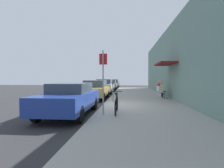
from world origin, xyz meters
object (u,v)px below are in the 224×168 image
bicycle_0 (116,105)px  street_sign (103,77)px  parked_car_2 (104,86)px  parked_car_3 (110,85)px  parked_car_0 (70,98)px  parking_meter (113,89)px  parked_car_1 (95,89)px  cafe_chair_0 (162,92)px  cafe_chair_1 (159,91)px  seated_patron_0 (163,89)px  parked_car_4 (114,83)px  seated_patron_1 (160,88)px

bicycle_0 → street_sign: bearing=-154.4°
parked_car_2 → parked_car_3: bearing=90.0°
parked_car_0 → parking_meter: bearing=67.3°
parked_car_1 → cafe_chair_0: 4.95m
cafe_chair_1 → cafe_chair_0: bearing=-90.2°
street_sign → seated_patron_0: size_ratio=2.02×
parked_car_3 → seated_patron_0: bearing=-67.0°
parked_car_3 → street_sign: bearing=-85.2°
street_sign → seated_patron_0: street_sign is taller
parked_car_4 → cafe_chair_0: 18.65m
bicycle_0 → seated_patron_1: (2.98, 6.75, 0.34)m
bicycle_0 → parked_car_0: bearing=176.8°
seated_patron_1 → bicycle_0: bearing=-113.8°
parked_car_1 → cafe_chair_0: parked_car_1 is taller
bicycle_0 → seated_patron_0: bearing=62.7°
parked_car_3 → street_sign: 17.94m
parked_car_1 → street_sign: size_ratio=1.69×
parked_car_1 → cafe_chair_1: parked_car_1 is taller
seated_patron_0 → parked_car_4: bearing=105.5°
parked_car_0 → bicycle_0: 2.04m
bicycle_0 → cafe_chair_1: 7.34m
parked_car_3 → parked_car_4: size_ratio=1.00×
parked_car_3 → parking_meter: (1.55, -13.79, 0.18)m
parked_car_0 → parking_meter: (1.55, 3.70, 0.16)m
parked_car_0 → parked_car_4: 23.66m
parked_car_2 → cafe_chair_0: size_ratio=5.06×
parked_car_3 → parked_car_2: bearing=-90.0°
parked_car_2 → seated_patron_1: 6.83m
parked_car_4 → parking_meter: size_ratio=3.33×
parked_car_0 → street_sign: (1.50, -0.36, 0.91)m
street_sign → seated_patron_1: 7.87m
parked_car_0 → parked_car_1: (0.00, 5.91, 0.01)m
parked_car_2 → bicycle_0: 11.58m
bicycle_0 → parked_car_3: bearing=96.6°
cafe_chair_1 → parked_car_0: bearing=-126.8°
parked_car_0 → seated_patron_1: bearing=53.0°
parked_car_2 → seated_patron_0: size_ratio=3.41×
parked_car_2 → parked_car_0: bearing=-90.0°
street_sign → bicycle_0: street_sign is taller
parked_car_1 → parking_meter: bearing=-55.0°
parked_car_4 → bicycle_0: bearing=-85.1°
parked_car_0 → seated_patron_0: (5.01, 5.67, 0.09)m
parked_car_0 → seated_patron_0: seated_patron_0 is taller
parked_car_1 → seated_patron_1: parked_car_1 is taller
parked_car_2 → parked_car_4: bearing=90.0°
parked_car_0 → parked_car_3: parked_car_0 is taller
parked_car_3 → cafe_chair_1: 11.94m
street_sign → parking_meter: bearing=89.3°
parked_car_3 → cafe_chair_1: (4.95, -10.87, -0.08)m
street_sign → seated_patron_0: bearing=59.8°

